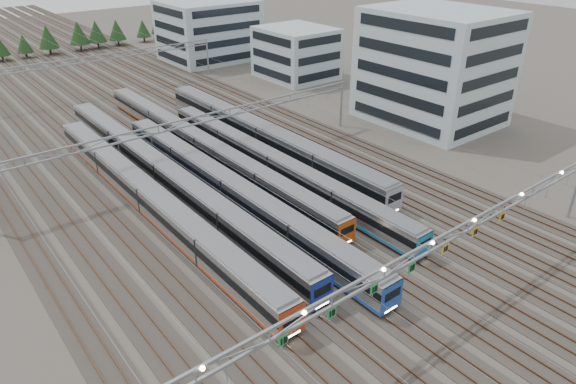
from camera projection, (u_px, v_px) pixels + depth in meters
ground at (419, 314)px, 46.74m from camera, size 400.00×400.00×0.00m
track_bed at (66, 73)px, 115.49m from camera, size 54.00×260.00×5.42m
train_a at (149, 199)px, 61.93m from camera, size 2.82×55.55×3.68m
train_b at (164, 174)px, 67.99m from camera, size 2.75×63.21×3.58m
train_c at (230, 190)px, 64.05m from camera, size 2.75×53.31×3.58m
train_d at (202, 146)px, 76.88m from camera, size 2.60×62.33×3.38m
train_e at (275, 165)px, 70.95m from camera, size 2.56×51.72×3.32m
train_f at (264, 137)px, 79.26m from camera, size 3.10×52.86×4.04m
gantry_near at (430, 250)px, 43.33m from camera, size 56.36×0.61×8.08m
gantry_mid at (196, 127)px, 71.54m from camera, size 56.36×0.36×8.00m
gantry_far at (85, 64)px, 102.79m from camera, size 56.36×0.36×8.00m
depot_bldg_south at (434, 67)px, 88.37m from camera, size 18.00×22.00×19.11m
depot_bldg_mid at (296, 53)px, 115.60m from camera, size 14.00×16.00×11.08m
depot_bldg_north at (209, 30)px, 130.49m from camera, size 22.00×18.00×14.50m
treeline at (13, 43)px, 131.67m from camera, size 87.50×5.60×7.02m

